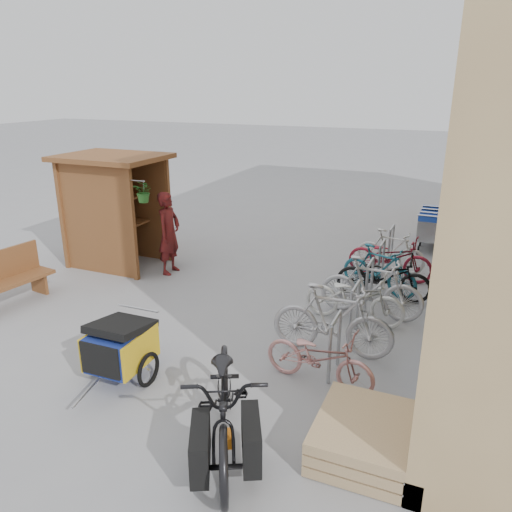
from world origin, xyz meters
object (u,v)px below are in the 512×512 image
at_px(pallet_stack, 364,437).
at_px(bike_1, 333,320).
at_px(bike_0, 319,357).
at_px(bike_6, 390,257).
at_px(kiosk, 111,195).
at_px(bike_7, 391,251).
at_px(person_kiosk, 169,233).
at_px(bike_4, 384,276).
at_px(bike_3, 371,288).
at_px(bike_2, 354,297).
at_px(child_trailer, 120,345).
at_px(cargo_bike, 226,401).
at_px(bike_5, 379,270).
at_px(bench, 6,278).
at_px(shopping_carts, 432,223).

xyz_separation_m(pallet_stack, bike_1, (-0.88, 1.94, 0.33)).
distance_m(bike_0, bike_6, 4.28).
relative_size(kiosk, bike_1, 1.39).
bearing_deg(bike_6, bike_7, 13.40).
relative_size(person_kiosk, bike_4, 1.01).
bearing_deg(bike_3, pallet_stack, -168.44).
bearing_deg(bike_2, child_trailer, 141.61).
xyz_separation_m(cargo_bike, bike_4, (0.87, 4.73, -0.15)).
relative_size(bike_5, bike_7, 1.05).
xyz_separation_m(child_trailer, bike_3, (2.71, 3.23, 0.04)).
height_order(bike_0, bike_3, bike_3).
bearing_deg(bike_3, child_trailer, 141.66).
distance_m(kiosk, bike_1, 5.83).
xyz_separation_m(child_trailer, bike_2, (2.50, 2.92, -0.05)).
distance_m(bike_1, bike_3, 1.50).
distance_m(pallet_stack, bike_6, 5.39).
xyz_separation_m(kiosk, bench, (-0.40, -2.55, -1.04)).
bearing_deg(bike_1, cargo_bike, 164.54).
xyz_separation_m(person_kiosk, bike_4, (4.36, 0.35, -0.41)).
xyz_separation_m(person_kiosk, bike_0, (4.07, -2.80, -0.46)).
xyz_separation_m(bike_4, bike_7, (-0.12, 1.59, -0.01)).
bearing_deg(bike_7, bike_5, -170.41).
height_order(pallet_stack, shopping_carts, shopping_carts).
bearing_deg(bike_0, bike_4, 2.76).
relative_size(pallet_stack, shopping_carts, 0.64).
xyz_separation_m(kiosk, bike_4, (5.75, 0.36, -1.10)).
xyz_separation_m(bench, bike_7, (6.04, 4.50, -0.07)).
height_order(person_kiosk, bike_3, person_kiosk).
bearing_deg(bike_1, child_trailer, 122.50).
bearing_deg(bike_1, bike_2, -6.76).
bearing_deg(bike_2, person_kiosk, 81.32).
relative_size(pallet_stack, bike_0, 0.78).
height_order(pallet_stack, bike_1, bike_1).
relative_size(child_trailer, bike_6, 0.88).
xyz_separation_m(bike_3, bike_5, (-0.05, 1.09, -0.06)).
xyz_separation_m(shopping_carts, child_trailer, (-3.30, -7.80, -0.08)).
relative_size(bike_0, bike_1, 0.86).
distance_m(bike_1, bike_2, 1.17).
xyz_separation_m(pallet_stack, bike_4, (-0.52, 4.23, 0.24)).
bearing_deg(bike_6, person_kiosk, 114.60).
distance_m(bench, bike_2, 6.14).
bearing_deg(bike_1, bike_5, -8.49).
bearing_deg(bench, cargo_bike, -11.70).
bearing_deg(bike_3, bench, 110.60).
relative_size(shopping_carts, child_trailer, 1.23).
height_order(bench, child_trailer, bench).
xyz_separation_m(bike_1, bike_3, (0.28, 1.47, -0.01)).
bearing_deg(person_kiosk, bike_3, -97.04).
distance_m(bike_0, bike_4, 3.17).
relative_size(bike_4, bike_6, 1.00).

